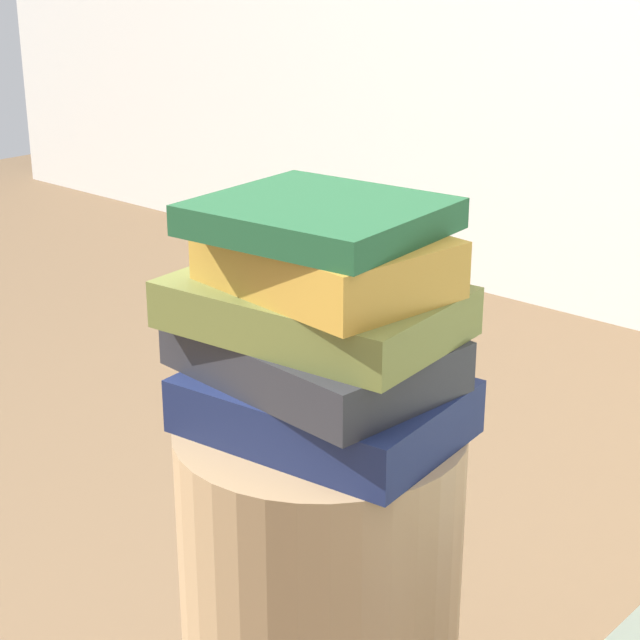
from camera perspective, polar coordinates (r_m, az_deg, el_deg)
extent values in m
cube|color=#19234C|center=(1.15, 0.14, -4.63)|extent=(0.30, 0.23, 0.06)
cube|color=#28282D|center=(1.14, -0.39, -1.78)|extent=(0.30, 0.22, 0.05)
cube|color=olive|center=(1.11, -0.45, 0.63)|extent=(0.31, 0.22, 0.05)
cube|color=#B7842D|center=(1.09, 0.45, 3.21)|extent=(0.26, 0.20, 0.06)
cube|color=#1E512D|center=(1.08, 0.29, 5.54)|extent=(0.24, 0.23, 0.03)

